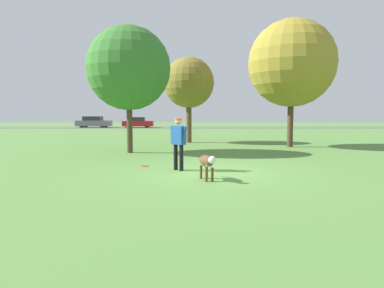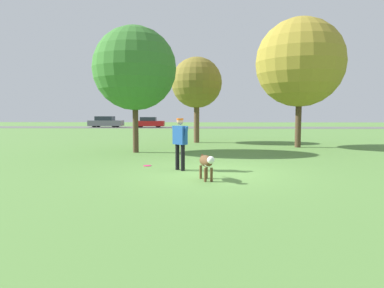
# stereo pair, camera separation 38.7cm
# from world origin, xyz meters

# --- Properties ---
(ground_plane) EXTENTS (120.00, 120.00, 0.00)m
(ground_plane) POSITION_xyz_m (0.00, 0.00, 0.00)
(ground_plane) COLOR #56843D
(far_road_strip) EXTENTS (120.00, 6.00, 0.01)m
(far_road_strip) POSITION_xyz_m (0.00, 33.64, 0.01)
(far_road_strip) COLOR #5B5B59
(far_road_strip) RESTS_ON ground_plane
(person) EXTENTS (0.59, 0.58, 1.64)m
(person) POSITION_xyz_m (-0.98, 0.41, 0.97)
(person) COLOR black
(person) RESTS_ON ground_plane
(dog) EXTENTS (0.50, 1.09, 0.70)m
(dog) POSITION_xyz_m (-0.15, -1.19, 0.49)
(dog) COLOR brown
(dog) RESTS_ON ground_plane
(frisbee) EXTENTS (0.27, 0.27, 0.02)m
(frisbee) POSITION_xyz_m (-2.16, 1.25, 0.01)
(frisbee) COLOR #E52366
(frisbee) RESTS_ON ground_plane
(tree_near_right) EXTENTS (4.57, 4.57, 6.69)m
(tree_near_right) POSITION_xyz_m (4.68, 8.02, 4.40)
(tree_near_right) COLOR #4C3826
(tree_near_right) RESTS_ON ground_plane
(tree_near_left) EXTENTS (3.75, 3.75, 5.67)m
(tree_near_left) POSITION_xyz_m (-3.38, 5.28, 3.79)
(tree_near_left) COLOR #4C3826
(tree_near_left) RESTS_ON ground_plane
(tree_mid_center) EXTENTS (3.07, 3.07, 5.19)m
(tree_mid_center) POSITION_xyz_m (-0.75, 10.78, 3.64)
(tree_mid_center) COLOR brown
(tree_mid_center) RESTS_ON ground_plane
(parked_car_grey) EXTENTS (4.38, 1.95, 1.43)m
(parked_car_grey) POSITION_xyz_m (-13.20, 33.76, 0.69)
(parked_car_grey) COLOR slate
(parked_car_grey) RESTS_ON ground_plane
(parked_car_red) EXTENTS (3.92, 1.99, 1.34)m
(parked_car_red) POSITION_xyz_m (-7.46, 33.41, 0.65)
(parked_car_red) COLOR red
(parked_car_red) RESTS_ON ground_plane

